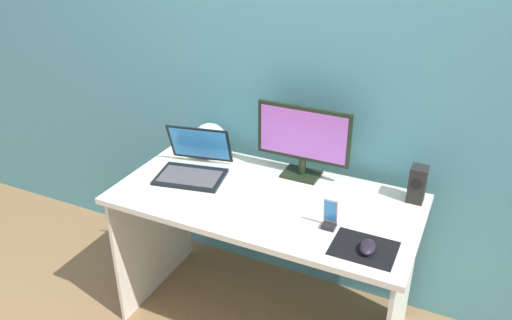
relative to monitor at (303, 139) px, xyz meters
name	(u,v)px	position (x,y,z in m)	size (l,w,h in m)	color
ground_plane	(264,318)	(-0.08, -0.26, -0.95)	(8.00, 8.00, 0.00)	olive
wall_back	(304,65)	(-0.08, 0.18, 0.30)	(6.00, 0.04, 2.50)	teal
desk	(265,225)	(-0.08, -0.26, -0.36)	(1.39, 0.70, 0.75)	beige
monitor	(303,139)	(0.00, 0.00, 0.00)	(0.47, 0.14, 0.36)	black
speaker_right	(417,184)	(0.55, 0.00, -0.11)	(0.07, 0.08, 0.17)	black
laptop	(194,165)	(-0.49, -0.21, -0.15)	(0.38, 0.36, 0.22)	black
fishbowl	(210,141)	(-0.52, 0.00, -0.11)	(0.19, 0.19, 0.19)	silver
keyboard_external	(264,224)	(0.01, -0.47, -0.19)	(0.38, 0.12, 0.01)	white
mousepad	(364,248)	(0.43, -0.45, -0.20)	(0.25, 0.20, 0.00)	black
mouse	(368,247)	(0.45, -0.46, -0.18)	(0.06, 0.10, 0.04)	black
phone_in_dock	(330,217)	(0.26, -0.37, -0.15)	(0.06, 0.05, 0.14)	black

